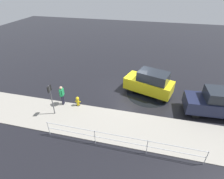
{
  "coord_description": "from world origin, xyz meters",
  "views": [
    {
      "loc": [
        -1.46,
        12.53,
        8.32
      ],
      "look_at": [
        1.27,
        1.25,
        0.9
      ],
      "focal_mm": 28.0,
      "sensor_mm": 36.0,
      "label": 1
    }
  ],
  "objects": [
    {
      "name": "kerb_strip",
      "position": [
        0.0,
        4.2,
        0.02
      ],
      "size": [
        24.0,
        3.2,
        0.04
      ],
      "primitive_type": "cube",
      "color": "gray",
      "rests_on": "ground"
    },
    {
      "name": "moving_hatchback",
      "position": [
        -1.57,
        -0.29,
        1.03
      ],
      "size": [
        4.23,
        2.81,
        2.06
      ],
      "color": "yellow",
      "rests_on": "ground"
    },
    {
      "name": "fire_hydrant",
      "position": [
        3.6,
        2.74,
        0.4
      ],
      "size": [
        0.42,
        0.31,
        0.8
      ],
      "color": "gold",
      "rests_on": "ground"
    },
    {
      "name": "puddle_patch",
      "position": [
        -1.55,
        -0.06,
        0.0
      ],
      "size": [
        3.61,
        3.61,
        0.01
      ],
      "primitive_type": "cylinder",
      "color": "black",
      "rests_on": "ground"
    },
    {
      "name": "metal_railing",
      "position": [
        -0.33,
        5.91,
        0.74
      ],
      "size": [
        9.03,
        0.04,
        1.05
      ],
      "color": "#B7BABF",
      "rests_on": "ground"
    },
    {
      "name": "ground_plane",
      "position": [
        0.0,
        0.0,
        0.0
      ],
      "size": [
        60.0,
        60.0,
        0.0
      ],
      "primitive_type": "plane",
      "color": "black"
    },
    {
      "name": "pedestrian",
      "position": [
        4.77,
        2.85,
        0.96
      ],
      "size": [
        0.27,
        0.57,
        1.62
      ],
      "color": "#1E8C4C",
      "rests_on": "ground"
    },
    {
      "name": "sign_post",
      "position": [
        4.86,
        4.04,
        1.58
      ],
      "size": [
        0.07,
        0.44,
        2.4
      ],
      "color": "#4C4C51",
      "rests_on": "ground"
    },
    {
      "name": "parked_sedan",
      "position": [
        -6.43,
        1.3,
        1.0
      ],
      "size": [
        4.39,
        1.98,
        1.98
      ],
      "color": "#191E38",
      "rests_on": "ground"
    }
  ]
}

